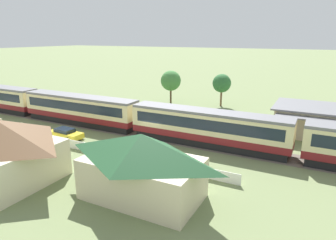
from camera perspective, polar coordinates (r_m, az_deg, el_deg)
name	(u,v)px	position (r m, az deg, el deg)	size (l,w,h in m)	color
ground_plane	(155,138)	(38.39, -2.53, -3.46)	(600.00, 600.00, 0.00)	#707F51
passenger_train	(138,117)	(39.63, -5.71, 0.66)	(78.94, 3.09, 4.27)	maroon
railway_track	(145,135)	(39.77, -4.36, -2.80)	(144.98, 3.60, 0.04)	#665B51
station_building	(323,121)	(44.00, 27.49, -0.18)	(12.36, 9.54, 3.75)	beige
cottage_dark_green_roof_2	(142,165)	(23.86, -4.96, -8.59)	(9.92, 5.74, 5.39)	beige
picket_fence_front	(37,137)	(40.68, -23.66, -2.92)	(51.02, 0.06, 1.05)	white
parked_car_yellow	(66,133)	(40.39, -18.93, -2.44)	(4.86, 2.09, 1.26)	yellow
yard_tree_0	(222,83)	(56.06, 10.20, 6.88)	(3.38, 3.38, 5.96)	brown
yard_tree_1	(171,81)	(58.03, 0.53, 7.49)	(3.87, 3.87, 6.26)	#4C3823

